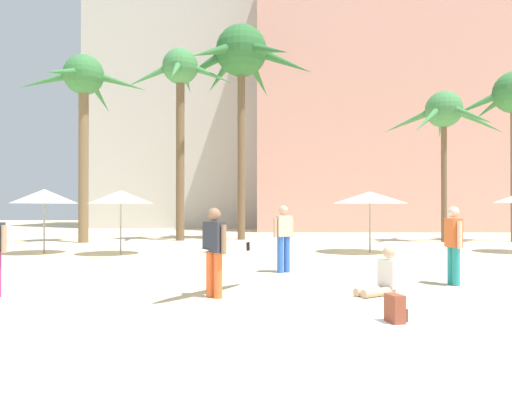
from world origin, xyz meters
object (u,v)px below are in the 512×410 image
person_mid_center (215,248)px  person_far_right (283,236)px  backpack (395,310)px  person_mid_right (454,242)px  palm_tree_center (241,59)px  person_near_left (383,277)px  cafe_umbrella_0 (121,197)px  cafe_umbrella_2 (44,196)px  beach_towel (437,322)px  palm_tree_left (84,90)px  palm_tree_far_left (180,83)px  palm_tree_far_right (444,116)px  cafe_umbrella_3 (370,198)px

person_mid_center → person_far_right: (1.44, 3.43, 0.04)m
backpack → person_mid_right: (2.22, 3.52, 0.73)m
palm_tree_center → person_near_left: bearing=-78.2°
palm_tree_center → person_mid_center: size_ratio=4.78×
cafe_umbrella_0 → person_far_right: size_ratio=1.34×
cafe_umbrella_2 → palm_tree_center: bearing=49.4°
beach_towel → person_far_right: (-1.96, 5.47, 0.94)m
palm_tree_left → palm_tree_far_left: bearing=19.7°
backpack → person_mid_center: bearing=126.6°
beach_towel → backpack: 0.64m
person_mid_center → beach_towel: bearing=99.8°
cafe_umbrella_2 → person_mid_right: 14.06m
palm_tree_center → cafe_umbrella_2: palm_tree_center is taller
palm_tree_center → person_mid_right: palm_tree_center is taller
backpack → palm_tree_far_left: bearing=92.3°
palm_tree_far_left → beach_towel: 20.65m
person_mid_right → cafe_umbrella_2: bearing=142.6°
cafe_umbrella_2 → beach_towel: cafe_umbrella_2 is taller
palm_tree_left → person_mid_right: size_ratio=5.33×
palm_tree_center → backpack: size_ratio=26.98×
palm_tree_center → person_mid_center: 18.67m
beach_towel → cafe_umbrella_2: bearing=134.6°
person_far_right → person_mid_center: bearing=127.0°
palm_tree_far_right → palm_tree_left: bearing=-178.1°
palm_tree_far_right → cafe_umbrella_0: palm_tree_far_right is taller
palm_tree_left → palm_tree_center: size_ratio=0.80×
palm_tree_far_left → backpack: size_ratio=23.45×
person_far_right → backpack: bearing=163.6°
cafe_umbrella_0 → palm_tree_center: bearing=64.4°
palm_tree_left → cafe_umbrella_3: bearing=-22.3°
palm_tree_far_right → person_mid_right: size_ratio=4.36×
cafe_umbrella_2 → palm_tree_far_left: bearing=62.4°
palm_tree_left → person_mid_center: size_ratio=3.82×
beach_towel → person_mid_center: size_ratio=0.74×
cafe_umbrella_0 → cafe_umbrella_2: (-2.88, 0.28, 0.03)m
palm_tree_far_right → person_near_left: 16.99m
beach_towel → person_near_left: 2.32m
cafe_umbrella_0 → cafe_umbrella_3: 9.10m
palm_tree_far_right → beach_towel: bearing=-110.9°
palm_tree_far_left → person_mid_right: (8.29, -14.35, -7.12)m
person_mid_center → person_near_left: person_mid_center is taller
palm_tree_left → palm_tree_center: bearing=17.6°
beach_towel → person_near_left: bearing=94.8°
cafe_umbrella_2 → cafe_umbrella_3: (11.95, 0.47, -0.04)m
palm_tree_left → backpack: bearing=-57.3°
person_mid_right → person_near_left: bearing=-153.8°
cafe_umbrella_2 → beach_towel: 15.02m
backpack → person_far_right: size_ratio=0.24×
person_near_left → person_mid_center: bearing=-28.1°
cafe_umbrella_3 → person_mid_center: size_ratio=1.15×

